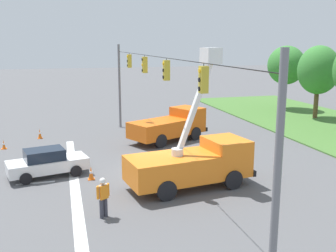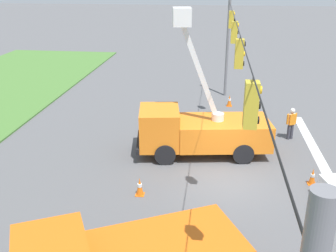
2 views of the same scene
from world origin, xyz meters
name	(u,v)px [view 1 (image 1 of 2)]	position (x,y,z in m)	size (l,w,h in m)	color
ground_plane	(154,173)	(0.00, 0.00, 0.00)	(200.00, 200.00, 0.00)	#565659
lane_markings	(46,182)	(0.00, -5.97, 0.00)	(17.60, 15.25, 0.01)	silver
signal_gantry	(154,94)	(0.06, 0.00, 4.58)	(26.20, 0.33, 7.20)	slate
tree_far_west	(286,65)	(-17.59, 19.08, 4.92)	(4.51, 3.89, 7.04)	brown
tree_west	(319,70)	(-11.87, 19.05, 4.75)	(3.93, 3.96, 7.10)	brown
utility_truck_bucket_lift	(194,161)	(2.68, 1.45, 1.38)	(3.42, 6.79, 7.08)	orange
utility_truck_support_near	(171,125)	(-7.10, 2.96, 1.19)	(4.92, 6.60, 2.37)	orange
sedan_white	(47,162)	(-1.03, -5.89, 0.79)	(2.70, 4.59, 1.56)	white
road_worker	(103,195)	(5.18, -3.43, 1.00)	(0.41, 0.57, 1.77)	#383842
traffic_cone_foreground_right	(91,173)	(0.21, -3.58, 0.36)	(0.36, 0.36, 0.73)	orange
traffic_cone_mid_left	(40,134)	(-10.44, -6.70, 0.37)	(0.36, 0.36, 0.75)	orange
traffic_cone_mid_right	(4,145)	(-7.83, -9.01, 0.31)	(0.36, 0.36, 0.64)	orange
traffic_cone_near_bucket	(204,154)	(-1.57, 3.60, 0.39)	(0.36, 0.36, 0.78)	orange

